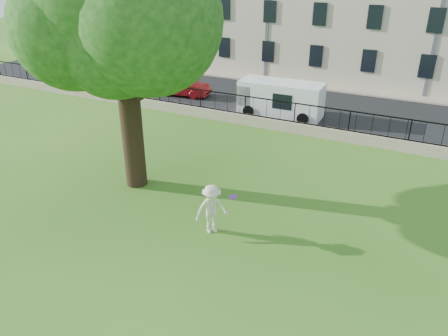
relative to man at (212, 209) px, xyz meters
The scene contains 9 objects.
ground 1.64m from the man, 116.69° to the right, with size 120.00×120.00×0.00m, color #316618.
retaining_wall 10.83m from the man, 93.22° to the left, with size 50.00×0.40×0.60m, color gray.
iron_railing 10.81m from the man, 93.22° to the left, with size 50.00×0.05×1.13m.
street 15.53m from the man, 92.25° to the left, with size 60.00×9.00×0.01m, color black.
sidewalk 20.72m from the man, 91.68° to the left, with size 60.00×1.40×0.12m, color gray.
man is the anchor object (origin of this frame).
frisbee 0.92m from the man, 20.78° to the left, with size 0.27×0.27×0.03m, color #8E26DC.
red_sedan 17.42m from the man, 125.46° to the left, with size 1.43×4.11×1.35m, color maroon.
white_van 13.39m from the man, 99.90° to the left, with size 5.06×1.97×2.13m, color white.
Camera 1 is at (6.93, -10.32, 8.88)m, focal length 35.00 mm.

